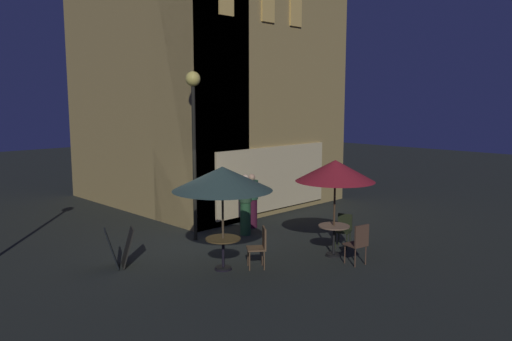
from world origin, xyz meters
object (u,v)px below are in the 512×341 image
Objects in this scene: street_lamp_near_corner at (193,113)px; patio_umbrella_0 at (222,179)px; cafe_chair_0 at (260,244)px; patio_umbrella_1 at (335,171)px; cafe_table_0 at (223,246)px; cafe_table_1 at (334,233)px; patron_standing_0 at (252,201)px; cafe_chair_2 at (344,227)px; menu_sandwich_board at (120,248)px; patron_standing_1 at (245,205)px; cafe_chair_1 at (359,241)px.

street_lamp_near_corner is 1.94× the size of patio_umbrella_0.
patio_umbrella_1 is at bearing -160.61° from cafe_chair_0.
cafe_table_0 is (-1.06, -2.37, -2.92)m from street_lamp_near_corner.
cafe_table_1 is 0.47× the size of patron_standing_0.
patio_umbrella_1 is 1.82m from cafe_chair_2.
cafe_chair_0 reaches higher than cafe_table_1.
patron_standing_0 reaches higher than cafe_chair_0.
patio_umbrella_1 reaches higher than menu_sandwich_board.
cafe_chair_2 is (4.99, -2.69, 0.06)m from menu_sandwich_board.
patron_standing_1 reaches higher than cafe_chair_2.
patron_standing_1 reaches higher than cafe_table_0.
cafe_table_0 is 0.46× the size of patron_standing_1.
cafe_chair_2 is at bearing -14.71° from patio_umbrella_0.
cafe_table_1 is 3.48m from patron_standing_0.
patron_standing_1 is (-0.20, 2.95, 0.31)m from cafe_table_1.
patron_standing_0 is (4.71, 0.47, 0.36)m from menu_sandwich_board.
patio_umbrella_0 reaches higher than cafe_table_0.
cafe_chair_0 is at bearing -20.83° from menu_sandwich_board.
patron_standing_0 is at bearing 81.18° from patio_umbrella_1.
patio_umbrella_0 reaches higher than menu_sandwich_board.
street_lamp_near_corner reaches higher than patio_umbrella_0.
cafe_table_0 is at bearing -23.59° from menu_sandwich_board.
cafe_chair_1 is (4.01, -3.80, 0.13)m from menu_sandwich_board.
patio_umbrella_1 is 2.76× the size of cafe_chair_2.
street_lamp_near_corner is 5.76× the size of cafe_table_0.
patron_standing_1 is at bearing 11.77° from cafe_chair_1.
patio_umbrella_1 is (0.00, 0.00, 1.55)m from cafe_table_1.
cafe_table_1 is 3.22m from patio_umbrella_0.
patron_standing_0 is (2.46, 2.79, 0.25)m from cafe_chair_0.
cafe_table_0 is 3.25m from patio_umbrella_1.
patio_umbrella_0 is at bearing 12.78° from patron_standing_1.
menu_sandwich_board is 5.13m from cafe_table_1.
patio_umbrella_1 is 1.37× the size of patron_standing_1.
menu_sandwich_board is 1.15× the size of cafe_table_1.
menu_sandwich_board is 0.54× the size of patron_standing_0.
patio_umbrella_0 reaches higher than patron_standing_1.
patron_standing_1 is (-0.03, 3.78, 0.30)m from cafe_chair_1.
cafe_table_0 is 0.92× the size of cafe_chair_2.
patron_standing_1 reaches higher than patron_standing_0.
cafe_chair_1 is at bearing 177.96° from cafe_chair_0.
cafe_table_0 is at bearing -40.02° from patron_standing_0.
cafe_table_1 is at bearing 5.24° from patron_standing_0.
patio_umbrella_1 is 2.56m from cafe_chair_0.
cafe_chair_2 is 0.50× the size of patron_standing_1.
patio_umbrella_1 is at bearing 69.96° from patron_standing_1.
patron_standing_0 is at bearing 2.02° from cafe_chair_1.
cafe_chair_0 is (2.25, -2.32, 0.11)m from menu_sandwich_board.
patron_standing_1 is (2.40, 1.78, 0.33)m from cafe_table_0.
patron_standing_0 is at bearing -2.98° from street_lamp_near_corner.
street_lamp_near_corner reaches higher than cafe_chair_1.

